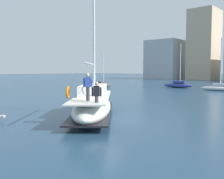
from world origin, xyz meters
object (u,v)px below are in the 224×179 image
(seagull, at_px, (2,116))
(mooring_buoy, at_px, (78,100))
(moored_catamaran, at_px, (178,85))
(moored_cutter_left, at_px, (218,87))
(moored_cutter_right, at_px, (102,85))
(main_sailboat, at_px, (93,104))

(seagull, distance_m, mooring_buoy, 10.55)
(moored_catamaran, relative_size, mooring_buoy, 8.32)
(moored_cutter_left, distance_m, moored_cutter_right, 19.70)
(main_sailboat, relative_size, moored_cutter_right, 2.16)
(moored_cutter_left, height_order, mooring_buoy, moored_cutter_left)
(main_sailboat, bearing_deg, moored_cutter_left, 92.54)
(seagull, bearing_deg, main_sailboat, 53.66)
(moored_cutter_left, xyz_separation_m, mooring_buoy, (-6.07, -23.66, -0.34))
(moored_catamaran, xyz_separation_m, mooring_buoy, (1.88, -26.10, -0.36))
(seagull, bearing_deg, moored_catamaran, 99.15)
(main_sailboat, xyz_separation_m, mooring_buoy, (-7.34, 5.13, -0.70))
(moored_cutter_left, distance_m, seagull, 33.53)
(moored_catamaran, distance_m, mooring_buoy, 26.17)
(moored_cutter_left, relative_size, moored_cutter_right, 1.30)
(main_sailboat, xyz_separation_m, moored_cutter_left, (-1.28, 28.78, -0.36))
(seagull, bearing_deg, moored_cutter_left, 86.30)
(moored_cutter_right, bearing_deg, mooring_buoy, -53.77)
(main_sailboat, height_order, moored_catamaran, main_sailboat)
(moored_catamaran, xyz_separation_m, moored_cutter_right, (-10.60, -9.06, -0.05))
(moored_catamaran, height_order, moored_cutter_right, moored_catamaran)
(moored_catamaran, bearing_deg, mooring_buoy, -85.88)
(moored_cutter_left, xyz_separation_m, seagull, (-2.16, -33.45, -0.25))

